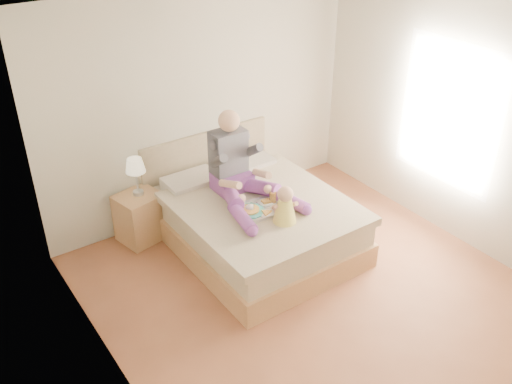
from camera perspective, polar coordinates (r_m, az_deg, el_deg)
room at (r=5.09m, az=7.25°, el=3.40°), size 4.02×4.22×2.71m
bed at (r=6.38m, az=-0.35°, el=-2.69°), size 1.70×2.18×1.00m
nightstand at (r=6.60m, az=-11.50°, el=-2.47°), size 0.54×0.50×0.57m
lamp at (r=6.31m, az=-11.99°, el=2.41°), size 0.22×0.22×0.44m
adult at (r=6.13m, az=-1.73°, el=2.07°), size 0.81×1.13×0.95m
tray at (r=5.96m, az=0.26°, el=-1.57°), size 0.54×0.44×0.14m
baby at (r=5.73m, az=2.88°, el=-1.51°), size 0.29×0.36×0.40m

